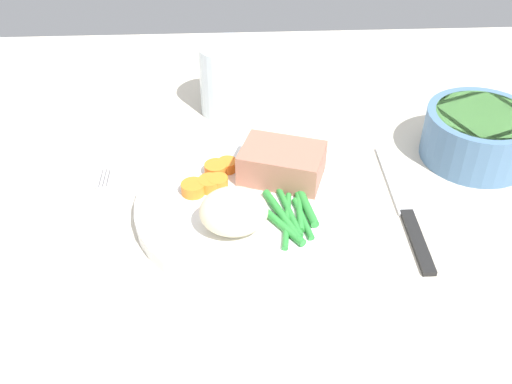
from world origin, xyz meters
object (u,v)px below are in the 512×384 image
dinner_plate (256,206)px  meat_portion (285,163)px  fork (99,217)px  salad_bowl (482,133)px  knife (408,207)px  napkin (49,141)px  water_glass (234,83)px

dinner_plate → meat_portion: 5.61cm
meat_portion → fork: meat_portion is taller
meat_portion → fork: size_ratio=0.51×
meat_portion → salad_bowl: 23.37cm
knife → napkin: 41.92cm
meat_portion → water_glass: 17.68cm
meat_portion → napkin: bearing=161.0°
meat_portion → fork: bearing=-168.2°
dinner_plate → water_glass: 21.02cm
knife → fork: bearing=177.7°
fork → water_glass: 25.63cm
napkin → knife: bearing=-18.7°
meat_portion → salad_bowl: bearing=12.1°
water_glass → napkin: size_ratio=0.78×
fork → knife: knife is taller
dinner_plate → meat_portion: meat_portion is taller
dinner_plate → knife: dinner_plate is taller
salad_bowl → napkin: salad_bowl is taller
meat_portion → napkin: (-27.14, 9.33, -2.45)cm
napkin → dinner_plate: bearing=-28.8°
dinner_plate → meat_portion: (3.26, 3.80, 2.55)cm
dinner_plate → salad_bowl: bearing=18.4°
meat_portion → knife: 13.59cm
meat_portion → fork: 20.04cm
fork → napkin: napkin is taller
dinner_plate → fork: 16.13cm
fork → knife: size_ratio=0.81×
knife → salad_bowl: (10.29, 8.96, 3.07)cm
fork → knife: (31.94, -0.03, -0.00)cm
meat_portion → knife: meat_portion is taller
water_glass → salad_bowl: bearing=-23.3°
fork → dinner_plate: bearing=2.8°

